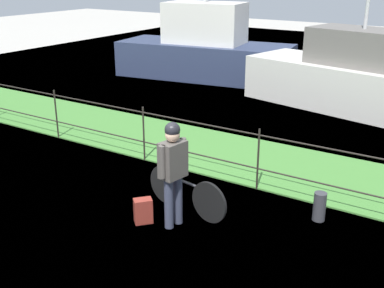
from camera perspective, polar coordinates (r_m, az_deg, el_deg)
ground_plane at (r=7.71m, az=-8.97°, el=-9.42°), size 60.00×60.00×0.00m
grass_strip at (r=10.34m, az=4.09°, el=-1.18°), size 27.00×2.40×0.03m
harbor_water at (r=15.71m, az=14.92°, el=5.63°), size 30.00×30.00×0.00m
iron_fence at (r=9.15m, az=0.58°, el=0.37°), size 18.04×0.04×1.15m
bicycle_main at (r=7.85m, az=-0.77°, el=-5.68°), size 1.63×0.33×0.67m
wooden_crate at (r=7.88m, az=-2.65°, el=-1.86°), size 0.38×0.30×0.30m
terrier_dog at (r=7.78m, az=-2.54°, el=-0.36°), size 0.32×0.18×0.18m
cyclist_person at (r=7.18m, az=-2.28°, el=-2.58°), size 0.32×0.53×1.68m
backpack_on_paving at (r=7.63m, az=-5.81°, el=-7.89°), size 0.32×0.33×0.40m
mooring_bollard at (r=7.90m, az=14.88°, el=-7.18°), size 0.20×0.20×0.47m
moored_boat_near at (r=14.14m, az=19.13°, el=7.15°), size 6.64×3.38×3.84m
moored_boat_mid at (r=17.55m, az=1.50°, el=10.99°), size 6.45×3.10×4.24m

